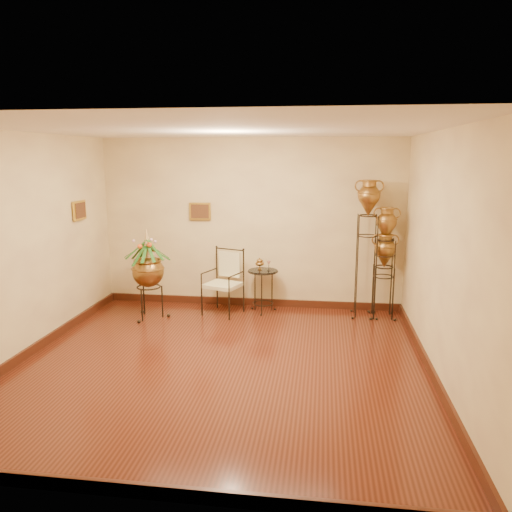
# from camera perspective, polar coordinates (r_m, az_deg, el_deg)

# --- Properties ---
(ground) EXTENTS (5.00, 5.00, 0.00)m
(ground) POSITION_cam_1_polar(r_m,az_deg,el_deg) (6.28, -3.95, -12.19)
(ground) COLOR #572114
(ground) RESTS_ON ground
(room_shell) EXTENTS (5.02, 5.02, 2.81)m
(room_shell) POSITION_cam_1_polar(r_m,az_deg,el_deg) (5.81, -4.23, 3.69)
(room_shell) COLOR #F5E19E
(room_shell) RESTS_ON ground
(amphora_tall) EXTENTS (0.45, 0.45, 2.18)m
(amphora_tall) POSITION_cam_1_polar(r_m,az_deg,el_deg) (7.93, 12.53, 0.96)
(amphora_tall) COLOR black
(amphora_tall) RESTS_ON ground
(amphora_mid) EXTENTS (0.47, 0.47, 1.76)m
(amphora_mid) POSITION_cam_1_polar(r_m,az_deg,el_deg) (7.98, 14.47, -0.68)
(amphora_mid) COLOR black
(amphora_mid) RESTS_ON ground
(amphora_short) EXTENTS (0.54, 0.54, 1.35)m
(amphora_short) POSITION_cam_1_polar(r_m,az_deg,el_deg) (8.05, 14.38, -2.16)
(amphora_short) COLOR black
(amphora_short) RESTS_ON ground
(planter_urn) EXTENTS (0.92, 0.92, 1.45)m
(planter_urn) POSITION_cam_1_polar(r_m,az_deg,el_deg) (7.90, -12.26, -1.29)
(planter_urn) COLOR black
(planter_urn) RESTS_ON ground
(armchair) EXTENTS (0.73, 0.71, 1.04)m
(armchair) POSITION_cam_1_polar(r_m,az_deg,el_deg) (8.00, -3.82, -3.02)
(armchair) COLOR black
(armchair) RESTS_ON ground
(side_table) EXTENTS (0.63, 0.63, 0.88)m
(side_table) POSITION_cam_1_polar(r_m,az_deg,el_deg) (8.13, 0.79, -3.92)
(side_table) COLOR black
(side_table) RESTS_ON ground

